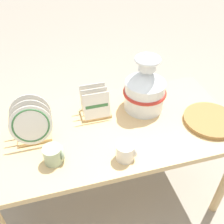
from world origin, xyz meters
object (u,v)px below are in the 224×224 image
Objects in this scene: mug_sage_glaze at (54,155)px; mug_cream_glaze at (125,152)px; dish_rack_square_plates at (95,107)px; dish_rack_round_plates at (32,125)px; ceramic_vase at (145,88)px; wicker_charger_stack at (210,120)px.

mug_cream_glaze is at bearing -12.32° from mug_sage_glaze.
mug_cream_glaze is (0.07, -0.39, -0.01)m from dish_rack_square_plates.
dish_rack_round_plates reaches higher than dish_rack_square_plates.
mug_sage_glaze is (0.09, -0.19, -0.06)m from dish_rack_round_plates.
ceramic_vase is 0.68m from mug_sage_glaze.
dish_rack_round_plates is 0.22m from mug_sage_glaze.
ceramic_vase reaches higher than dish_rack_round_plates.
mug_cream_glaze is (-0.58, -0.13, 0.03)m from wicker_charger_stack.
mug_sage_glaze reaches higher than wicker_charger_stack.
ceramic_vase is at bearing 8.44° from dish_rack_round_plates.
dish_rack_round_plates is at bearing 172.23° from wicker_charger_stack.
dish_rack_round_plates is 1.05m from wicker_charger_stack.
ceramic_vase is 1.11× the size of wicker_charger_stack.
ceramic_vase is 0.70m from dish_rack_round_plates.
dish_rack_square_plates is 0.42m from mug_sage_glaze.
ceramic_vase is 0.46m from mug_cream_glaze.
ceramic_vase is 1.95× the size of dish_rack_square_plates.
ceramic_vase reaches higher than wicker_charger_stack.
wicker_charger_stack is at bearing -7.77° from dish_rack_round_plates.
wicker_charger_stack is (0.66, -0.26, -0.05)m from dish_rack_square_plates.
dish_rack_square_plates reaches higher than mug_cream_glaze.
ceramic_vase is 0.33m from dish_rack_square_plates.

